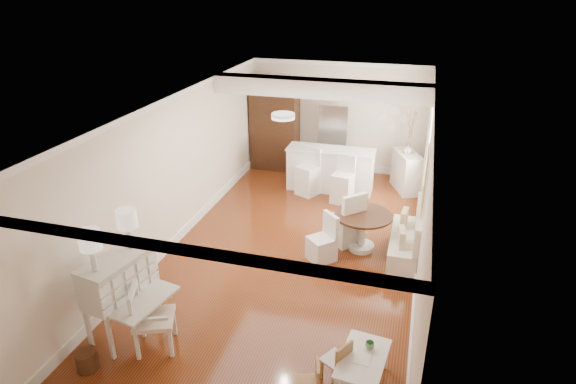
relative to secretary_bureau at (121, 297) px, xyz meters
The scene contains 19 objects.
room 3.77m from the secretary_bureau, 60.40° to the left, with size 9.00×9.04×2.82m.
secretary_bureau is the anchor object (origin of this frame).
gustavian_armchair 0.59m from the secretary_bureau, 10.70° to the right, with size 0.56×0.56×0.98m, color silver.
wicker_basket 0.88m from the secretary_bureau, 98.20° to the right, with size 0.28×0.28×0.28m, color #4C2C18.
kids_table 3.40m from the secretary_bureau, ahead, with size 0.54×0.89×0.45m, color white.
kids_chair_a 2.84m from the secretary_bureau, ahead, with size 0.28×0.28×0.58m, color #AA7C4D.
kids_chair_b 3.05m from the secretary_bureau, ahead, with size 0.30×0.30×0.63m, color #A27E4A.
banquette 4.91m from the secretary_bureau, 41.26° to the left, with size 0.52×1.60×0.98m, color silver.
dining_table 4.40m from the secretary_bureau, 48.40° to the left, with size 1.07×1.07×0.73m, color #402314.
slip_chair_near 3.54m from the secretary_bureau, 50.08° to the left, with size 0.42×0.43×0.88m, color white.
slip_chair_far 4.33m from the secretary_bureau, 53.38° to the left, with size 0.51×0.53×1.08m, color white.
breakfast_counter 6.11m from the secretary_bureau, 72.86° to the left, with size 2.05×0.65×1.03m, color white.
bar_stool_left 5.61m from the secretary_bureau, 76.10° to the left, with size 0.44×0.44×1.11m, color white.
bar_stool_right 5.67m from the secretary_bureau, 67.15° to the left, with size 0.43×0.43×1.08m, color white.
pantry_cabinet 6.94m from the secretary_bureau, 89.17° to the left, with size 1.20×0.60×2.30m, color #381E11.
fridge 7.18m from the secretary_bureau, 73.81° to the left, with size 0.75×0.65×1.80m, color silver.
sideboard 7.25m from the secretary_bureau, 60.78° to the left, with size 0.43×0.97×0.93m, color silver.
pencil_cup 3.44m from the secretary_bureau, ahead, with size 0.11×0.11×0.09m, color #5DA063.
branch_vase 7.25m from the secretary_bureau, 60.91° to the left, with size 0.18×0.18×0.19m, color silver.
Camera 1 is at (2.03, -7.37, 4.70)m, focal length 30.00 mm.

